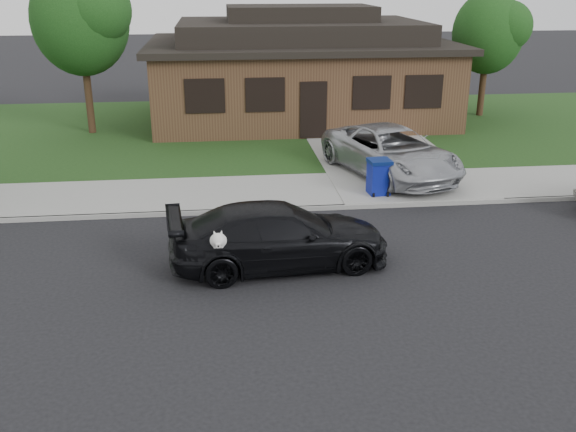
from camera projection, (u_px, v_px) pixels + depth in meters
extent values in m
plane|color=black|center=(205.00, 271.00, 13.74)|extent=(120.00, 120.00, 0.00)
cube|color=gray|center=(206.00, 194.00, 18.37)|extent=(60.00, 3.00, 0.12)
cube|color=gray|center=(206.00, 212.00, 16.98)|extent=(60.00, 0.12, 0.12)
cube|color=#193814|center=(207.00, 131.00, 25.81)|extent=(60.00, 13.00, 0.13)
cube|color=gray|center=(370.00, 145.00, 23.65)|extent=(4.50, 13.00, 0.14)
imported|color=black|center=(279.00, 236.00, 13.80)|extent=(4.90, 2.37, 1.38)
ellipsoid|color=white|center=(218.00, 241.00, 12.79)|extent=(0.34, 0.40, 0.30)
sphere|color=white|center=(218.00, 240.00, 12.54)|extent=(0.26, 0.26, 0.26)
cube|color=white|center=(218.00, 245.00, 12.44)|extent=(0.09, 0.12, 0.08)
sphere|color=black|center=(218.00, 246.00, 12.38)|extent=(0.04, 0.04, 0.04)
cone|color=white|center=(214.00, 233.00, 12.53)|extent=(0.11, 0.11, 0.14)
cone|color=white|center=(221.00, 233.00, 12.54)|extent=(0.11, 0.11, 0.14)
imported|color=#AAACB1|center=(391.00, 152.00, 19.66)|extent=(3.94, 5.76, 1.47)
cube|color=navy|center=(379.00, 179.00, 18.04)|extent=(0.60, 0.60, 0.92)
cube|color=#071852|center=(380.00, 161.00, 17.86)|extent=(0.66, 0.66, 0.10)
cylinder|color=black|center=(373.00, 195.00, 17.90)|extent=(0.06, 0.15, 0.14)
cylinder|color=black|center=(388.00, 195.00, 17.94)|extent=(0.06, 0.15, 0.14)
cube|color=#422B1C|center=(300.00, 82.00, 27.54)|extent=(12.00, 8.00, 3.00)
cube|color=black|center=(300.00, 43.00, 26.97)|extent=(12.60, 8.60, 0.25)
cube|color=black|center=(300.00, 30.00, 26.78)|extent=(10.00, 6.50, 0.80)
cube|color=black|center=(300.00, 13.00, 26.54)|extent=(6.00, 3.50, 0.60)
cube|color=black|center=(313.00, 110.00, 23.93)|extent=(1.00, 0.06, 2.10)
cube|color=black|center=(205.00, 96.00, 23.31)|extent=(1.30, 0.05, 1.10)
cube|color=black|center=(265.00, 95.00, 23.54)|extent=(1.30, 0.05, 1.10)
cube|color=black|center=(372.00, 93.00, 23.96)|extent=(1.30, 0.05, 1.10)
cube|color=black|center=(424.00, 92.00, 24.17)|extent=(1.30, 0.05, 1.10)
cylinder|color=#332114|center=(89.00, 101.00, 24.88)|extent=(0.28, 0.28, 2.48)
ellipsoid|color=#143811|center=(80.00, 19.00, 23.81)|extent=(3.60, 3.60, 4.14)
sphere|color=#26591E|center=(97.00, 10.00, 23.25)|extent=(2.52, 2.52, 2.52)
cylinder|color=#332114|center=(482.00, 92.00, 28.09)|extent=(0.28, 0.28, 2.03)
ellipsoid|color=#143811|center=(488.00, 33.00, 27.21)|extent=(3.00, 3.00, 3.45)
sphere|color=#26591E|center=(507.00, 26.00, 26.75)|extent=(2.10, 2.10, 2.10)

